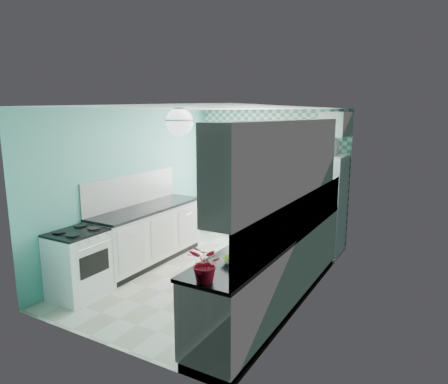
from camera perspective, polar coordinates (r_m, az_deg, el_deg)
The scene contains 26 objects.
floor at distance 6.25m, azimuth -1.56°, elevation -11.75°, with size 3.00×4.40×0.02m, color silver.
ceiling at distance 5.76m, azimuth -1.69°, elevation 12.01°, with size 3.00×4.40×0.02m, color white.
wall_back at distance 7.83m, azimuth 6.76°, elevation 2.44°, with size 3.00×0.02×2.50m, color #58B1A2.
wall_front at distance 4.20m, azimuth -17.44°, elevation -5.57°, with size 3.00×0.02×2.50m, color #58B1A2.
wall_left at distance 6.77m, azimuth -12.64°, elevation 0.89°, with size 0.02×4.40×2.50m, color #58B1A2.
wall_right at distance 5.28m, azimuth 12.57°, elevation -1.95°, with size 0.02×4.40×2.50m, color #58B1A2.
accent_wall at distance 7.81m, azimuth 6.70°, elevation 2.42°, with size 3.00×0.01×2.50m, color #45A585.
window at distance 7.88m, azimuth 4.31°, elevation 4.75°, with size 1.04×0.05×1.44m.
backsplash_right at distance 4.93m, azimuth 10.93°, elevation -3.48°, with size 0.02×3.60×0.51m, color white.
backsplash_left at distance 6.71m, azimuth -12.91°, elevation 0.32°, with size 0.02×2.15×0.51m, color white.
upper_cabinets_right at distance 4.66m, azimuth 8.67°, elevation 4.60°, with size 0.33×3.20×0.90m, color silver.
upper_cabinet_fridge at distance 6.97m, azimuth 15.73°, elevation 9.31°, with size 0.40×0.74×0.40m, color silver.
ceiling_light at distance 5.10m, azimuth -6.40°, elevation 9.97°, with size 0.34×0.34×0.35m.
base_cabinets_right at distance 5.25m, azimuth 7.60°, elevation -11.01°, with size 0.60×3.60×0.90m, color white.
countertop_right at distance 5.10m, azimuth 7.58°, elevation -6.08°, with size 0.63×3.60×0.04m, color black.
base_cabinets_left at distance 6.70m, azimuth -10.80°, elevation -6.18°, with size 0.60×2.15×0.90m, color white.
countertop_left at distance 6.57m, azimuth -10.84°, elevation -2.28°, with size 0.63×2.15×0.04m, color black.
fridge at distance 7.18m, azimuth 13.67°, elevation -1.71°, with size 0.75×0.75×1.73m.
stove at distance 5.76m, azimuth -19.96°, elevation -9.44°, with size 0.59×0.73×0.88m.
sink at distance 5.92m, azimuth 11.07°, elevation -3.66°, with size 0.48×0.40×0.53m.
rug at distance 6.31m, azimuth -1.58°, elevation -11.35°, with size 0.71×1.02×0.02m, color maroon.
dish_towel at distance 6.40m, azimuth 9.05°, elevation -6.66°, with size 0.02×0.26×0.39m, color #65AFAD.
fruit_bowl at distance 4.05m, azimuth 1.40°, elevation -9.81°, with size 0.24×0.24×0.06m, color silver.
potted_plant at distance 3.58m, azimuth -2.57°, elevation -10.20°, with size 0.32×0.28×0.35m, color #B7192D.
soap_bottle at distance 6.10m, azimuth 12.21°, elevation -2.39°, with size 0.07×0.08×0.16m, color silver.
microwave at distance 7.03m, azimuth 14.04°, elevation 6.21°, with size 0.46×0.31×0.26m, color silver.
Camera 1 is at (2.98, -4.93, 2.42)m, focal length 32.00 mm.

